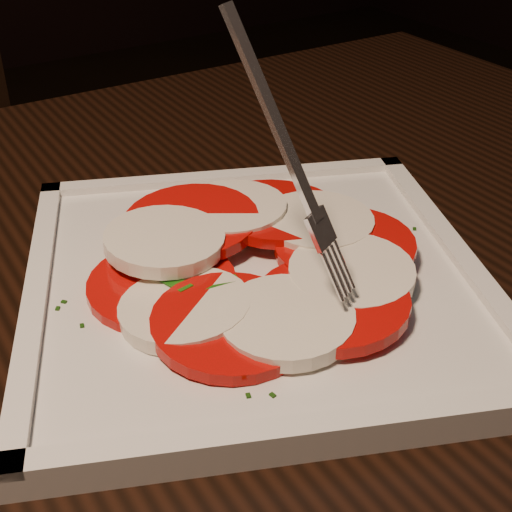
# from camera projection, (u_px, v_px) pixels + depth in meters

# --- Properties ---
(table) EXTENTS (1.21, 0.82, 0.75)m
(table) POSITION_uv_depth(u_px,v_px,m) (145.00, 397.00, 0.55)
(table) COLOR black
(table) RESTS_ON ground
(plate) EXTENTS (0.40, 0.40, 0.01)m
(plate) POSITION_uv_depth(u_px,v_px,m) (256.00, 284.00, 0.49)
(plate) COLOR white
(plate) RESTS_ON table
(caprese_salad) EXTENTS (0.26, 0.24, 0.03)m
(caprese_salad) POSITION_uv_depth(u_px,v_px,m) (256.00, 261.00, 0.48)
(caprese_salad) COLOR #C00405
(caprese_salad) RESTS_ON plate
(fork) EXTENTS (0.07, 0.09, 0.16)m
(fork) POSITION_uv_depth(u_px,v_px,m) (273.00, 152.00, 0.41)
(fork) COLOR white
(fork) RESTS_ON caprese_salad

